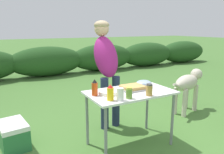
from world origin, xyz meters
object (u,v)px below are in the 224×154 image
Objects in this scene: food_tray at (133,88)px; spice_jar at (149,90)px; standing_person_in_red_jacket at (106,62)px; cooler_box at (13,135)px; paper_cup_stack at (120,94)px; dog at (188,84)px; mustard_bottle at (110,93)px; mixing_bowl at (144,83)px; folding_table at (130,97)px; relish_jar at (129,93)px; hot_sauce_bottle at (95,88)px; plate_stack at (109,92)px.

spice_jar reaches higher than food_tray.
cooler_box is at bearing 177.43° from standing_person_in_red_jacket.
standing_person_in_red_jacket is (0.31, 0.95, 0.21)m from paper_cup_stack.
food_tray is 1.60m from dog.
food_tray reaches higher than dog.
standing_person_in_red_jacket reaches higher than mustard_bottle.
spice_jar is (-0.23, -0.41, 0.03)m from mixing_bowl.
dog is at bearing 16.11° from food_tray.
cooler_box is (-2.96, 0.17, -0.36)m from dog.
food_tray is at bearing -120.75° from cooler_box.
standing_person_in_red_jacket is at bearing 65.66° from mustard_bottle.
relish_jar reaches higher than folding_table.
food_tray is at bearing -1.36° from hot_sauce_bottle.
cooler_box is at bearing 157.07° from food_tray.
standing_person_in_red_jacket reaches higher than paper_cup_stack.
folding_table is at bearing -9.40° from plate_stack.
standing_person_in_red_jacket is at bearing 120.21° from mixing_bowl.
plate_stack is at bearing 115.20° from relish_jar.
folding_table is 0.31m from plate_stack.
mixing_bowl is (0.27, 0.11, 0.01)m from food_tray.
standing_person_in_red_jacket is at bearing 88.34° from folding_table.
hot_sauce_bottle is 0.65m from spice_jar.
mustard_bottle reaches higher than food_tray.
paper_cup_stack is at bearing -90.41° from plate_stack.
plate_stack is (-0.29, 0.05, 0.10)m from folding_table.
spice_jar is at bearing -89.26° from standing_person_in_red_jacket.
paper_cup_stack is (-0.63, -0.40, 0.04)m from mixing_bowl.
plate_stack is 1.94m from dog.
plate_stack is 0.25m from mustard_bottle.
mixing_bowl is 1.32m from dog.
relish_jar is at bearing -105.55° from standing_person_in_red_jacket.
food_tray is 0.71m from standing_person_in_red_jacket.
dog is at bearing 26.54° from spice_jar.
food_tray is 0.36m from plate_stack.
relish_jar is at bearing -126.33° from folding_table.
mustard_bottle is (-0.09, 0.06, 0.02)m from paper_cup_stack.
spice_jar reaches higher than plate_stack.
relish_jar reaches higher than cooler_box.
dog reaches higher than cooler_box.
plate_stack is 0.29m from paper_cup_stack.
paper_cup_stack is 0.15× the size of dog.
plate_stack is 1.76× the size of paper_cup_stack.
standing_person_in_red_jacket is 1.63m from cooler_box.
relish_jar is 0.91× the size of spice_jar.
plate_stack is at bearing 170.60° from folding_table.
relish_jar is 0.98m from standing_person_in_red_jacket.
paper_cup_stack is at bearing -60.23° from hot_sauce_bottle.
food_tray is 0.33× the size of dog.
plate_stack is at bearing 143.54° from spice_jar.
mixing_bowl is at bearing 32.63° from paper_cup_stack.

